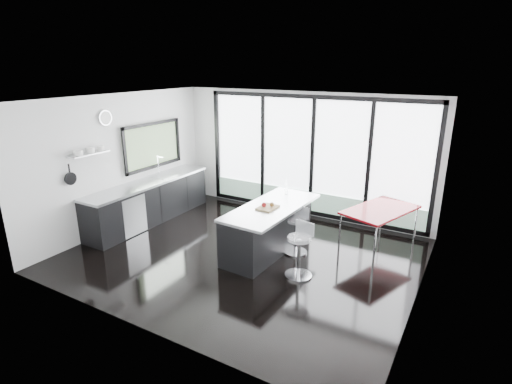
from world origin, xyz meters
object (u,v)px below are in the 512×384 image
Objects in this scene: bar_stool_far at (296,236)px; red_table at (378,228)px; island at (268,227)px; bar_stool_near at (299,257)px.

red_table is (1.26, 0.98, 0.06)m from bar_stool_far.
island is 3.29× the size of bar_stool_far.
bar_stool_near is 0.48× the size of red_table.
bar_stool_near is at bearing -116.34° from red_table.
red_table reaches higher than bar_stool_far.
red_table is at bearing 73.21° from bar_stool_near.
island is at bearing -146.34° from bar_stool_far.
bar_stool_far is (0.50, 0.15, -0.12)m from island.
bar_stool_near is at bearing -34.32° from island.
island is 3.14× the size of bar_stool_near.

